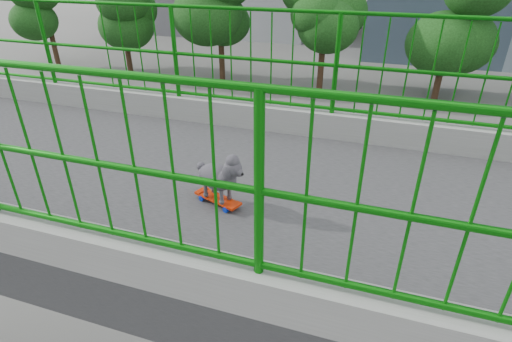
{
  "coord_description": "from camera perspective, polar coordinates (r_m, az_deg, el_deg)",
  "views": [
    {
      "loc": [
        3.09,
        0.54,
        8.94
      ],
      "look_at": [
        -0.53,
        -0.65,
        6.86
      ],
      "focal_mm": 27.95,
      "sensor_mm": 36.0,
      "label": 1
    }
  ],
  "objects": [
    {
      "name": "skateboard",
      "position": [
        3.52,
        -5.49,
        -4.04
      ],
      "size": [
        0.28,
        0.47,
        0.06
      ],
      "rotation": [
        0.0,
        0.0,
        -0.35
      ],
      "color": "red",
      "rests_on": "footbridge"
    },
    {
      "name": "poodle",
      "position": [
        3.37,
        -5.34,
        -0.67
      ],
      "size": [
        0.32,
        0.49,
        0.43
      ],
      "rotation": [
        0.0,
        0.0,
        -0.35
      ],
      "color": "#302D32",
      "rests_on": "skateboard"
    },
    {
      "name": "footbridge",
      "position": [
        4.86,
        5.73,
        -21.44
      ],
      "size": [
        3.0,
        24.0,
        7.0
      ],
      "color": "#2D2D2F",
      "rests_on": "ground"
    },
    {
      "name": "car_1",
      "position": [
        16.81,
        -12.97,
        -1.43
      ],
      "size": [
        1.52,
        4.37,
        1.44
      ],
      "primitive_type": "imported",
      "color": "white",
      "rests_on": "ground"
    },
    {
      "name": "railing",
      "position": [
        3.58,
        7.27,
        -0.4
      ],
      "size": [
        3.0,
        24.0,
        1.42
      ],
      "color": "gray",
      "rests_on": "footbridge"
    },
    {
      "name": "street_trees",
      "position": [
        29.42,
        20.12,
        18.8
      ],
      "size": [
        5.3,
        60.4,
        7.26
      ],
      "color": "black",
      "rests_on": "ground"
    },
    {
      "name": "car_2",
      "position": [
        17.85,
        26.65,
        -2.11
      ],
      "size": [
        2.39,
        5.19,
        1.44
      ],
      "primitive_type": "imported",
      "rotation": [
        0.0,
        0.0,
        3.14
      ],
      "color": "red",
      "rests_on": "ground"
    },
    {
      "name": "car_4",
      "position": [
        26.48,
        -10.94,
        9.9
      ],
      "size": [
        1.56,
        3.87,
        1.32
      ],
      "primitive_type": "imported",
      "rotation": [
        0.0,
        0.0,
        3.14
      ],
      "color": "white",
      "rests_on": "ground"
    },
    {
      "name": "road",
      "position": [
        18.41,
        14.18,
        -1.34
      ],
      "size": [
        18.0,
        90.0,
        0.02
      ],
      "primitive_type": "cube",
      "color": "black",
      "rests_on": "ground"
    }
  ]
}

